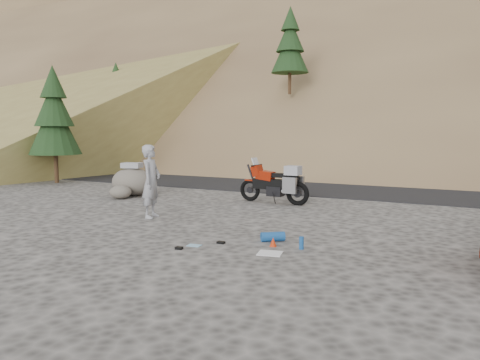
# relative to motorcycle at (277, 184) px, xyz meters

# --- Properties ---
(ground) EXTENTS (140.00, 140.00, 0.00)m
(ground) POSITION_rel_motorcycle_xyz_m (0.23, -3.65, -0.61)
(ground) COLOR #3D3B38
(ground) RESTS_ON ground
(road) EXTENTS (120.00, 7.00, 0.05)m
(road) POSITION_rel_motorcycle_xyz_m (0.23, 5.35, -0.61)
(road) COLOR black
(road) RESTS_ON ground
(hillside) EXTENTS (120.00, 73.00, 46.72)m
(hillside) POSITION_rel_motorcycle_xyz_m (0.18, 37.23, 10.47)
(hillside) COLOR brown
(hillside) RESTS_ON ground
(conifer_verge) EXTENTS (2.20, 2.20, 5.04)m
(conifer_verge) POSITION_rel_motorcycle_xyz_m (-10.77, 0.85, 2.28)
(conifer_verge) COLOR #362113
(conifer_verge) RESTS_ON ground
(motorcycle) EXTENTS (2.40, 0.76, 1.43)m
(motorcycle) POSITION_rel_motorcycle_xyz_m (0.00, 0.00, 0.00)
(motorcycle) COLOR black
(motorcycle) RESTS_ON ground
(man) EXTENTS (0.61, 0.78, 1.90)m
(man) POSITION_rel_motorcycle_xyz_m (-1.92, -3.72, -0.61)
(man) COLOR #9B9BA0
(man) RESTS_ON ground
(boulder) EXTENTS (1.61, 1.41, 1.15)m
(boulder) POSITION_rel_motorcycle_xyz_m (-5.15, -0.73, -0.11)
(boulder) COLOR #5A544D
(boulder) RESTS_ON ground
(small_rock) EXTENTS (0.95, 0.91, 0.45)m
(small_rock) POSITION_rel_motorcycle_xyz_m (-4.99, -1.52, -0.38)
(small_rock) COLOR #5A544D
(small_rock) RESTS_ON ground
(gear_white_cloth) EXTENTS (0.52, 0.48, 0.01)m
(gear_white_cloth) POSITION_rel_motorcycle_xyz_m (2.29, -5.57, -0.60)
(gear_white_cloth) COLOR white
(gear_white_cloth) RESTS_ON ground
(gear_blue_mat) EXTENTS (0.50, 0.45, 0.19)m
(gear_blue_mat) POSITION_rel_motorcycle_xyz_m (1.94, -4.67, -0.51)
(gear_blue_mat) COLOR #174A8D
(gear_blue_mat) RESTS_ON ground
(gear_bottle) EXTENTS (0.11, 0.11, 0.24)m
(gear_bottle) POSITION_rel_motorcycle_xyz_m (2.69, -5.00, -0.49)
(gear_bottle) COLOR #174A8D
(gear_bottle) RESTS_ON ground
(gear_funnel) EXTENTS (0.17, 0.17, 0.18)m
(gear_funnel) POSITION_rel_motorcycle_xyz_m (2.12, -5.05, -0.52)
(gear_funnel) COLOR red
(gear_funnel) RESTS_ON ground
(gear_glove_a) EXTENTS (0.15, 0.11, 0.04)m
(gear_glove_a) POSITION_rel_motorcycle_xyz_m (1.10, -5.32, -0.59)
(gear_glove_a) COLOR black
(gear_glove_a) RESTS_ON ground
(gear_glove_b) EXTENTS (0.15, 0.12, 0.05)m
(gear_glove_b) POSITION_rel_motorcycle_xyz_m (0.62, -6.09, -0.59)
(gear_glove_b) COLOR black
(gear_glove_b) RESTS_ON ground
(gear_blue_cloth) EXTENTS (0.29, 0.23, 0.01)m
(gear_blue_cloth) POSITION_rel_motorcycle_xyz_m (0.72, -5.73, -0.60)
(gear_blue_cloth) COLOR #8ABAD5
(gear_blue_cloth) RESTS_ON ground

